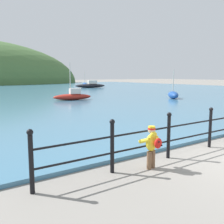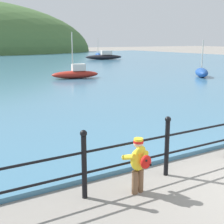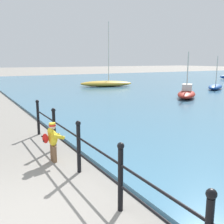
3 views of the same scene
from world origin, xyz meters
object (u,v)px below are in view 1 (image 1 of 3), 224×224
(boat_nearest_quay, at_px, (90,85))
(boat_far_right, at_px, (173,95))
(child_in_coat, at_px, (152,143))
(boat_blue_hull, at_px, (85,84))
(boat_mid_harbor, at_px, (73,96))

(boat_nearest_quay, relative_size, boat_far_right, 2.03)
(child_in_coat, relative_size, boat_blue_hull, 0.36)
(child_in_coat, relative_size, boat_mid_harbor, 0.30)
(child_in_coat, relative_size, boat_far_right, 0.40)
(boat_far_right, relative_size, boat_blue_hull, 0.90)
(boat_far_right, distance_m, boat_blue_hull, 27.20)
(boat_blue_hull, bearing_deg, child_in_coat, -117.40)
(boat_nearest_quay, xyz_separation_m, boat_blue_hull, (2.05, 5.50, -0.05))
(child_in_coat, distance_m, boat_blue_hull, 42.78)
(child_in_coat, height_order, boat_mid_harbor, boat_mid_harbor)
(child_in_coat, bearing_deg, boat_mid_harbor, 69.46)
(boat_nearest_quay, xyz_separation_m, boat_far_right, (-4.01, -21.02, -0.06))
(boat_far_right, bearing_deg, child_in_coat, -139.93)
(child_in_coat, height_order, boat_far_right, boat_far_right)
(boat_far_right, distance_m, boat_mid_harbor, 8.78)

